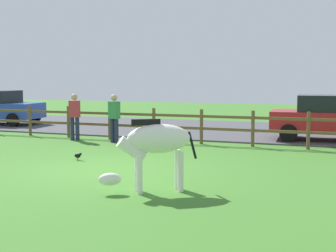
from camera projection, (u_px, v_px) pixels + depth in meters
ground_plane at (105, 169)px, 11.25m from camera, size 60.00×60.00×0.00m
parking_asphalt at (209, 129)px, 19.91m from camera, size 28.00×7.40×0.05m
paddock_fence at (154, 123)px, 16.11m from camera, size 20.57×0.11×1.16m
zebra at (154, 144)px, 8.98m from camera, size 1.68×1.26×1.41m
crow_on_grass at (78, 155)px, 12.51m from camera, size 0.22×0.10×0.20m
parked_car_red at (330, 117)px, 16.05m from camera, size 4.09×2.06×1.56m
visitor_left_of_tree at (75, 115)px, 16.41m from camera, size 0.41×0.31×1.64m
visitor_right_of_tree at (114, 116)px, 15.82m from camera, size 0.40×0.30×1.64m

